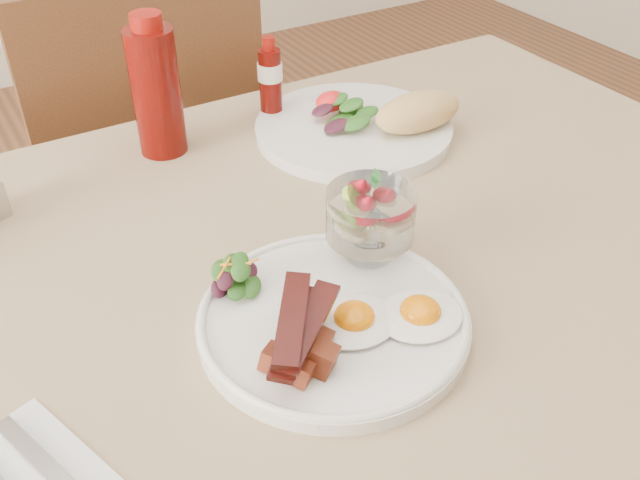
% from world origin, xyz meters
% --- Properties ---
extents(table, '(1.33, 0.88, 0.75)m').
position_xyz_m(table, '(0.00, 0.00, 0.66)').
color(table, brown).
rests_on(table, ground).
extents(chair_far, '(0.42, 0.42, 0.93)m').
position_xyz_m(chair_far, '(0.00, 0.66, 0.52)').
color(chair_far, brown).
rests_on(chair_far, ground).
extents(main_plate, '(0.28, 0.28, 0.02)m').
position_xyz_m(main_plate, '(-0.04, -0.11, 0.76)').
color(main_plate, silver).
rests_on(main_plate, table).
extents(fried_eggs, '(0.17, 0.13, 0.03)m').
position_xyz_m(fried_eggs, '(0.00, -0.15, 0.77)').
color(fried_eggs, white).
rests_on(fried_eggs, main_plate).
extents(bacon_potato_pile, '(0.11, 0.11, 0.05)m').
position_xyz_m(bacon_potato_pile, '(-0.10, -0.15, 0.79)').
color(bacon_potato_pile, maroon).
rests_on(bacon_potato_pile, main_plate).
extents(side_salad, '(0.07, 0.06, 0.03)m').
position_xyz_m(side_salad, '(-0.11, -0.03, 0.78)').
color(side_salad, '#1B4913').
rests_on(side_salad, main_plate).
extents(fruit_cup, '(0.10, 0.10, 0.10)m').
position_xyz_m(fruit_cup, '(0.05, -0.05, 0.82)').
color(fruit_cup, white).
rests_on(fruit_cup, main_plate).
extents(second_plate, '(0.30, 0.29, 0.07)m').
position_xyz_m(second_plate, '(0.22, 0.21, 0.77)').
color(second_plate, silver).
rests_on(second_plate, table).
extents(ketchup_bottle, '(0.07, 0.07, 0.20)m').
position_xyz_m(ketchup_bottle, '(-0.06, 0.33, 0.85)').
color(ketchup_bottle, '#510704').
rests_on(ketchup_bottle, table).
extents(hot_sauce_bottle, '(0.04, 0.04, 0.13)m').
position_xyz_m(hot_sauce_bottle, '(0.12, 0.33, 0.82)').
color(hot_sauce_bottle, '#510704').
rests_on(hot_sauce_bottle, table).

